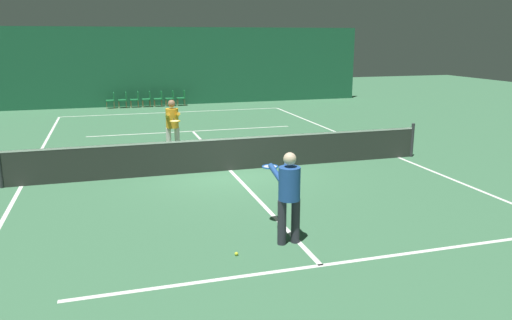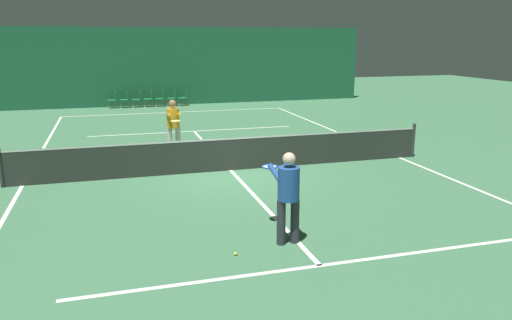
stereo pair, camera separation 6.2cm
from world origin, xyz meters
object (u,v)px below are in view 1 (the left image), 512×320
(courtside_chair_4, at_px, (159,98))
(courtside_chair_5, at_px, (171,97))
(tennis_net, at_px, (230,153))
(courtside_chair_3, at_px, (148,98))
(player_far, at_px, (172,123))
(courtside_chair_1, at_px, (124,99))
(courtside_chair_0, at_px, (112,99))
(tennis_ball, at_px, (236,254))
(courtside_chair_6, at_px, (182,97))
(courtside_chair_2, at_px, (136,98))
(player_near, at_px, (288,191))

(courtside_chair_4, relative_size, courtside_chair_5, 1.00)
(tennis_net, height_order, courtside_chair_3, tennis_net)
(courtside_chair_3, bearing_deg, player_far, -0.73)
(courtside_chair_1, xyz_separation_m, courtside_chair_5, (2.52, 0.00, 0.00))
(courtside_chair_1, bearing_deg, courtside_chair_4, 90.00)
(courtside_chair_0, relative_size, courtside_chair_3, 1.00)
(player_far, bearing_deg, tennis_ball, 2.80)
(player_far, relative_size, courtside_chair_0, 2.10)
(player_far, distance_m, courtside_chair_6, 12.00)
(courtside_chair_5, distance_m, tennis_ball, 20.03)
(tennis_net, relative_size, courtside_chair_5, 14.29)
(tennis_net, bearing_deg, courtside_chair_4, 91.98)
(courtside_chair_1, height_order, tennis_ball, courtside_chair_1)
(courtside_chair_3, bearing_deg, courtside_chair_4, 90.00)
(courtside_chair_5, bearing_deg, courtside_chair_6, 90.00)
(courtside_chair_1, bearing_deg, player_far, 5.37)
(courtside_chair_2, bearing_deg, courtside_chair_6, 90.00)
(courtside_chair_5, bearing_deg, player_near, -0.98)
(player_far, xyz_separation_m, courtside_chair_5, (1.41, 11.82, -0.54))
(courtside_chair_0, relative_size, courtside_chair_4, 1.00)
(courtside_chair_1, relative_size, courtside_chair_2, 1.00)
(player_near, relative_size, courtside_chair_0, 2.05)
(player_far, height_order, courtside_chair_1, player_far)
(courtside_chair_1, distance_m, tennis_ball, 20.02)
(courtside_chair_2, height_order, courtside_chair_6, same)
(player_near, bearing_deg, tennis_net, -4.01)
(courtside_chair_6, bearing_deg, courtside_chair_2, -90.00)
(courtside_chair_4, bearing_deg, courtside_chair_6, 90.00)
(courtside_chair_3, height_order, courtside_chair_5, same)
(courtside_chair_3, relative_size, courtside_chair_6, 1.00)
(courtside_chair_2, xyz_separation_m, courtside_chair_4, (1.26, 0.00, 0.00))
(courtside_chair_4, height_order, courtside_chair_6, same)
(tennis_net, bearing_deg, courtside_chair_1, 99.44)
(courtside_chair_5, bearing_deg, player_far, -6.81)
(player_far, relative_size, courtside_chair_2, 2.10)
(tennis_net, bearing_deg, player_near, -92.15)
(player_far, bearing_deg, courtside_chair_4, 178.89)
(courtside_chair_1, bearing_deg, tennis_ball, 3.24)
(player_far, bearing_deg, player_near, 10.46)
(courtside_chair_3, distance_m, courtside_chair_5, 1.26)
(tennis_net, distance_m, courtside_chair_4, 14.37)
(courtside_chair_2, distance_m, courtside_chair_3, 0.63)
(courtside_chair_2, distance_m, courtside_chair_5, 1.89)
(courtside_chair_5, relative_size, courtside_chair_6, 1.00)
(tennis_ball, bearing_deg, tennis_net, 77.38)
(player_far, xyz_separation_m, courtside_chair_6, (2.04, 11.82, -0.54))
(tennis_net, height_order, courtside_chair_1, tennis_net)
(tennis_net, xyz_separation_m, player_far, (-1.28, 2.55, 0.52))
(player_far, relative_size, tennis_ball, 26.72)
(tennis_ball, bearing_deg, courtside_chair_6, 84.22)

